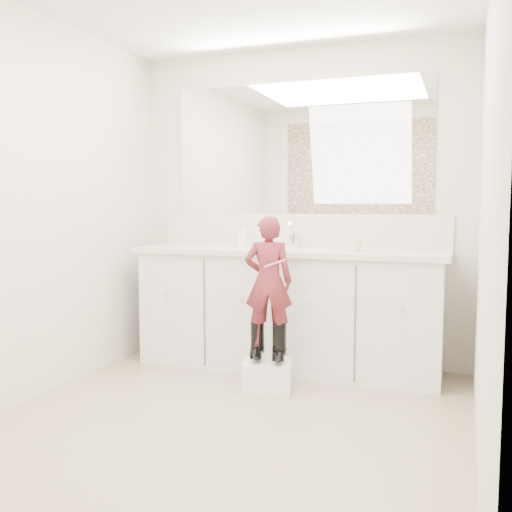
% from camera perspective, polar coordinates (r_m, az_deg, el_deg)
% --- Properties ---
extents(floor, '(3.00, 3.00, 0.00)m').
position_cam_1_polar(floor, '(3.25, -3.44, -16.74)').
color(floor, '#8C725C').
rests_on(floor, ground).
extents(wall_back, '(2.60, 0.00, 2.60)m').
position_cam_1_polar(wall_back, '(4.43, 4.31, 4.99)').
color(wall_back, beige).
rests_on(wall_back, floor).
extents(wall_front, '(2.60, 0.00, 2.60)m').
position_cam_1_polar(wall_front, '(1.75, -23.80, 4.24)').
color(wall_front, beige).
rests_on(wall_front, floor).
extents(wall_left, '(0.00, 3.00, 3.00)m').
position_cam_1_polar(wall_left, '(3.74, -22.19, 4.58)').
color(wall_left, beige).
rests_on(wall_left, floor).
extents(wall_right, '(0.00, 3.00, 3.00)m').
position_cam_1_polar(wall_right, '(2.76, 22.01, 4.50)').
color(wall_right, beige).
rests_on(wall_right, floor).
extents(vanity_cabinet, '(2.20, 0.55, 0.85)m').
position_cam_1_polar(vanity_cabinet, '(4.24, 3.21, -5.54)').
color(vanity_cabinet, silver).
rests_on(vanity_cabinet, floor).
extents(countertop, '(2.28, 0.58, 0.04)m').
position_cam_1_polar(countertop, '(4.17, 3.18, 0.45)').
color(countertop, beige).
rests_on(countertop, vanity_cabinet).
extents(backsplash, '(2.28, 0.03, 0.25)m').
position_cam_1_polar(backsplash, '(4.42, 4.24, 2.60)').
color(backsplash, beige).
rests_on(backsplash, countertop).
extents(mirror, '(2.00, 0.02, 1.00)m').
position_cam_1_polar(mirror, '(4.44, 4.30, 10.68)').
color(mirror, white).
rests_on(mirror, wall_back).
extents(dot_panel, '(2.00, 0.01, 1.20)m').
position_cam_1_polar(dot_panel, '(1.81, -24.12, 18.60)').
color(dot_panel, '#472819').
rests_on(dot_panel, wall_front).
extents(faucet, '(0.08, 0.08, 0.10)m').
position_cam_1_polar(faucet, '(4.32, 3.83, 1.54)').
color(faucet, silver).
rests_on(faucet, countertop).
extents(cup, '(0.12, 0.12, 0.09)m').
position_cam_1_polar(cup, '(4.00, 9.88, 1.13)').
color(cup, beige).
rests_on(cup, countertop).
extents(soap_bottle, '(0.09, 0.09, 0.17)m').
position_cam_1_polar(soap_bottle, '(4.37, -1.32, 2.05)').
color(soap_bottle, white).
rests_on(soap_bottle, countertop).
extents(step_stool, '(0.36, 0.32, 0.20)m').
position_cam_1_polar(step_stool, '(3.79, 1.13, -11.93)').
color(step_stool, white).
rests_on(step_stool, floor).
extents(boot_left, '(0.13, 0.19, 0.26)m').
position_cam_1_polar(boot_left, '(3.77, 0.15, -8.43)').
color(boot_left, black).
rests_on(boot_left, step_stool).
extents(boot_right, '(0.13, 0.19, 0.26)m').
position_cam_1_polar(boot_right, '(3.73, 2.34, -8.61)').
color(boot_right, black).
rests_on(boot_right, step_stool).
extents(toddler, '(0.35, 0.27, 0.85)m').
position_cam_1_polar(toddler, '(3.67, 1.25, -2.53)').
color(toddler, '#AF3542').
rests_on(toddler, step_stool).
extents(toothbrush, '(0.13, 0.04, 0.06)m').
position_cam_1_polar(toothbrush, '(3.56, 1.90, -0.73)').
color(toothbrush, pink).
rests_on(toothbrush, toddler).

